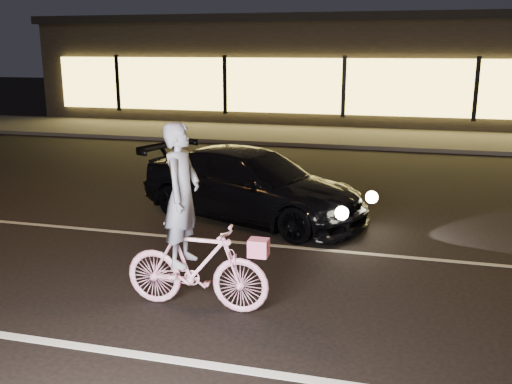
# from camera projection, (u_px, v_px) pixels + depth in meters

# --- Properties ---
(ground) EXTENTS (90.00, 90.00, 0.00)m
(ground) POSITION_uv_depth(u_px,v_px,m) (207.00, 296.00, 7.05)
(ground) COLOR black
(ground) RESTS_ON ground
(lane_stripe_near) EXTENTS (60.00, 0.12, 0.01)m
(lane_stripe_near) POSITION_uv_depth(u_px,v_px,m) (157.00, 357.00, 5.64)
(lane_stripe_near) COLOR silver
(lane_stripe_near) RESTS_ON ground
(lane_stripe_far) EXTENTS (60.00, 0.10, 0.01)m
(lane_stripe_far) POSITION_uv_depth(u_px,v_px,m) (250.00, 243.00, 8.92)
(lane_stripe_far) COLOR gray
(lane_stripe_far) RESTS_ON ground
(sidewalk) EXTENTS (30.00, 4.00, 0.12)m
(sidewalk) POSITION_uv_depth(u_px,v_px,m) (336.00, 137.00, 19.22)
(sidewalk) COLOR #383533
(sidewalk) RESTS_ON ground
(storefront) EXTENTS (25.40, 8.42, 4.20)m
(storefront) POSITION_uv_depth(u_px,v_px,m) (355.00, 67.00, 24.30)
(storefront) COLOR black
(storefront) RESTS_ON ground
(cyclist) EXTENTS (1.74, 0.60, 2.19)m
(cyclist) POSITION_uv_depth(u_px,v_px,m) (192.00, 245.00, 6.55)
(cyclist) COLOR #EE4795
(cyclist) RESTS_ON ground
(sedan) EXTENTS (4.59, 3.05, 1.24)m
(sedan) POSITION_uv_depth(u_px,v_px,m) (252.00, 185.00, 10.11)
(sedan) COLOR black
(sedan) RESTS_ON ground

